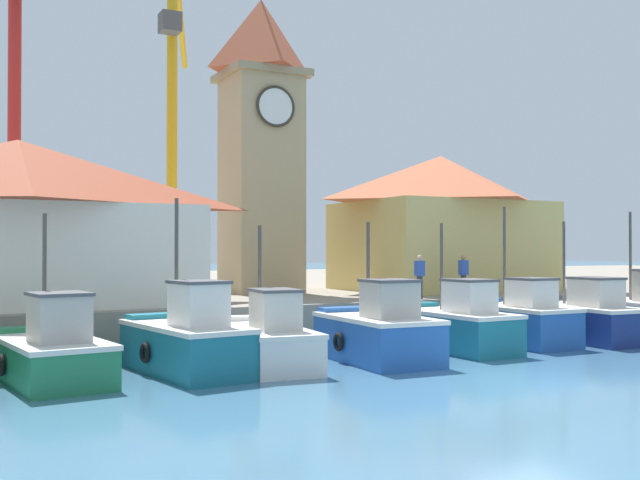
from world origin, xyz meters
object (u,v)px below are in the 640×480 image
at_px(fishing_boat_right_outer, 578,318).
at_px(port_crane_far, 173,162).
at_px(fishing_boat_center, 378,333).
at_px(dock_worker_along_quay, 463,275).
at_px(fishing_boat_left_outer, 51,352).
at_px(fishing_boat_right_inner, 516,320).
at_px(warehouse_right, 441,221).
at_px(fishing_boat_left_inner, 186,342).
at_px(clock_tower, 261,135).
at_px(warehouse_left, 18,221).
at_px(dock_worker_near_tower, 420,276).
at_px(fishing_boat_mid_right, 454,326).
at_px(port_crane_near, 13,157).
at_px(fishing_boat_mid_left, 267,340).

distance_m(fishing_boat_right_outer, port_crane_far, 22.54).
distance_m(fishing_boat_center, dock_worker_along_quay, 8.88).
relative_size(fishing_boat_left_outer, fishing_boat_right_inner, 1.01).
bearing_deg(port_crane_far, fishing_boat_right_inner, -72.48).
xyz_separation_m(warehouse_right, port_crane_far, (-9.44, 10.76, 3.31)).
xyz_separation_m(fishing_boat_left_outer, fishing_boat_left_inner, (3.22, -0.28, 0.10)).
xyz_separation_m(fishing_boat_center, port_crane_far, (0.00, 20.59, 6.96)).
relative_size(warehouse_right, dock_worker_along_quay, 5.41).
distance_m(fishing_boat_left_outer, clock_tower, 16.21).
bearing_deg(fishing_boat_center, warehouse_left, 137.73).
relative_size(fishing_boat_center, clock_tower, 0.30).
relative_size(fishing_boat_center, fishing_boat_right_inner, 0.92).
distance_m(fishing_boat_left_inner, warehouse_right, 17.90).
height_order(warehouse_right, port_crane_far, port_crane_far).
bearing_deg(warehouse_right, fishing_boat_right_inner, -110.98).
bearing_deg(dock_worker_along_quay, fishing_boat_center, -143.70).
bearing_deg(fishing_boat_left_inner, fishing_boat_center, -5.16).
height_order(warehouse_left, dock_worker_near_tower, warehouse_left).
height_order(fishing_boat_right_outer, dock_worker_along_quay, fishing_boat_right_outer).
height_order(dock_worker_near_tower, dock_worker_along_quay, same).
relative_size(fishing_boat_center, port_crane_far, 0.23).
xyz_separation_m(fishing_boat_mid_right, dock_worker_near_tower, (1.51, 4.04, 1.39)).
distance_m(fishing_boat_left_outer, port_crane_near, 17.65).
height_order(fishing_boat_left_inner, dock_worker_near_tower, fishing_boat_left_inner).
height_order(fishing_boat_mid_left, fishing_boat_center, fishing_boat_center).
bearing_deg(dock_worker_along_quay, clock_tower, 133.39).
bearing_deg(fishing_boat_left_outer, warehouse_left, 90.84).
distance_m(fishing_boat_mid_left, port_crane_far, 21.43).
distance_m(fishing_boat_right_inner, port_crane_near, 22.32).
relative_size(fishing_boat_left_outer, dock_worker_along_quay, 2.88).
xyz_separation_m(fishing_boat_right_outer, dock_worker_along_quay, (-1.74, 4.13, 1.40)).
xyz_separation_m(clock_tower, dock_worker_near_tower, (3.63, -6.48, -5.83)).
bearing_deg(warehouse_left, port_crane_far, 55.46).
relative_size(fishing_boat_right_outer, port_crane_far, 0.29).
height_order(fishing_boat_right_outer, warehouse_right, warehouse_right).
height_order(fishing_boat_mid_right, clock_tower, clock_tower).
height_order(fishing_boat_right_inner, dock_worker_near_tower, fishing_boat_right_inner).
bearing_deg(dock_worker_along_quay, fishing_boat_right_outer, -67.11).
bearing_deg(warehouse_right, fishing_boat_mid_left, -143.70).
distance_m(fishing_boat_left_inner, port_crane_far, 21.94).
height_order(fishing_boat_center, fishing_boat_right_outer, fishing_boat_right_outer).
relative_size(fishing_boat_center, fishing_boat_mid_right, 0.92).
height_order(fishing_boat_right_inner, warehouse_left, warehouse_left).
xyz_separation_m(fishing_boat_center, clock_tower, (1.21, 11.40, 7.20)).
bearing_deg(port_crane_far, dock_worker_near_tower, -72.85).
distance_m(fishing_boat_mid_right, warehouse_left, 14.34).
height_order(fishing_boat_mid_left, fishing_boat_mid_right, fishing_boat_mid_right).
bearing_deg(fishing_boat_center, fishing_boat_left_outer, 174.92).
bearing_deg(fishing_boat_left_outer, dock_worker_along_quay, 15.77).
bearing_deg(fishing_boat_right_inner, warehouse_right, 69.02).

